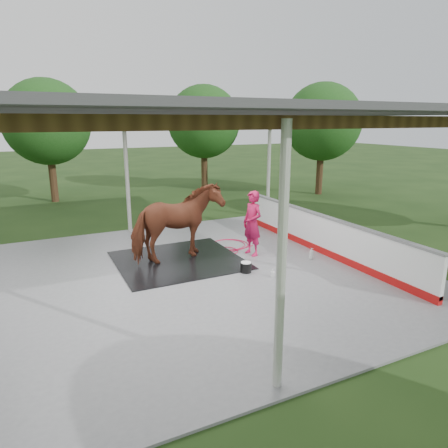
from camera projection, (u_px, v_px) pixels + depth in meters
name	position (u px, v px, depth m)	size (l,w,h in m)	color
ground	(174.00, 279.00, 10.06)	(100.00, 100.00, 0.00)	#1E3814
concrete_slab	(174.00, 278.00, 10.05)	(12.00, 10.00, 0.05)	slate
pavilion_structure	(168.00, 116.00, 9.06)	(12.60, 10.60, 4.05)	beige
dasher_board	(320.00, 234.00, 11.85)	(0.16, 8.00, 1.15)	#B00E0E
tree_belt	(169.00, 124.00, 10.01)	(28.00, 28.00, 5.80)	#382314
rubber_mat	(179.00, 260.00, 11.22)	(3.37, 3.16, 0.03)	black
horse	(177.00, 223.00, 10.95)	(1.15, 2.52, 2.13)	brown
handler	(252.00, 223.00, 11.52)	(0.69, 0.45, 1.89)	#C5154B
wash_bucket	(246.00, 267.00, 10.34)	(0.29, 0.29, 0.27)	black
soap_bottle_a	(311.00, 253.00, 11.32)	(0.13, 0.13, 0.33)	silver
soap_bottle_b	(273.00, 273.00, 10.02)	(0.10, 0.10, 0.21)	#338CD8
hose_coil	(226.00, 246.00, 12.49)	(1.77, 1.50, 0.02)	#BA0D37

